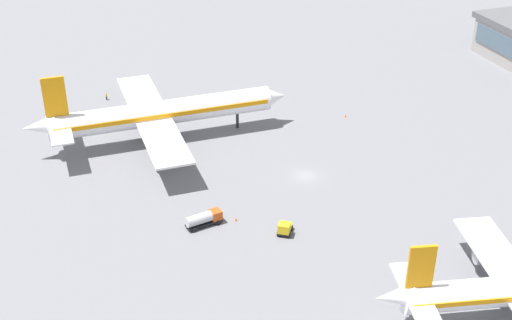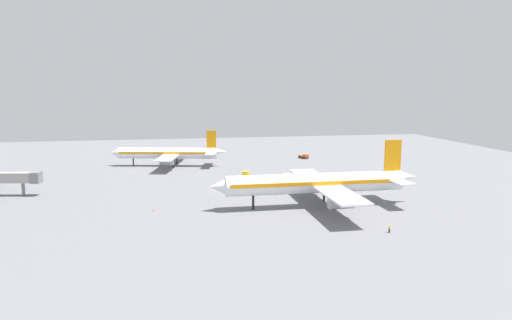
# 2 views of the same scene
# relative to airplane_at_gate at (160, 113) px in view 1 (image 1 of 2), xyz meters

# --- Properties ---
(ground) EXTENTS (288.00, 288.00, 0.00)m
(ground) POSITION_rel_airplane_at_gate_xyz_m (-23.94, -22.55, -6.08)
(ground) COLOR slate
(airplane_at_gate) EXTENTS (43.86, 54.88, 16.73)m
(airplane_at_gate) POSITION_rel_airplane_at_gate_xyz_m (0.00, 0.00, 0.00)
(airplane_at_gate) COLOR white
(airplane_at_gate) RESTS_ON ground
(fuel_truck) EXTENTS (3.08, 6.54, 2.50)m
(fuel_truck) POSITION_rel_airplane_at_gate_xyz_m (-33.46, 0.15, -4.70)
(fuel_truck) COLOR black
(fuel_truck) RESTS_ON ground
(baggage_tug) EXTENTS (3.75, 3.51, 2.30)m
(baggage_tug) POSITION_rel_airplane_at_gate_xyz_m (-40.30, -11.91, -4.93)
(baggage_tug) COLOR black
(baggage_tug) RESTS_ON ground
(ground_crew_worker) EXTENTS (0.53, 0.53, 1.67)m
(ground_crew_worker) POSITION_rel_airplane_at_gate_xyz_m (24.00, 7.79, -5.23)
(ground_crew_worker) COLOR #1E2338
(ground_crew_worker) RESTS_ON ground
(safety_cone_near_gate) EXTENTS (0.44, 0.44, 0.60)m
(safety_cone_near_gate) POSITION_rel_airplane_at_gate_xyz_m (-33.97, -5.42, -5.78)
(safety_cone_near_gate) COLOR #EA590C
(safety_cone_near_gate) RESTS_ON ground
(safety_cone_mid_apron) EXTENTS (0.44, 0.44, 0.60)m
(safety_cone_mid_apron) POSITION_rel_airplane_at_gate_xyz_m (-3.23, -41.19, -5.78)
(safety_cone_mid_apron) COLOR #EA590C
(safety_cone_mid_apron) RESTS_ON ground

